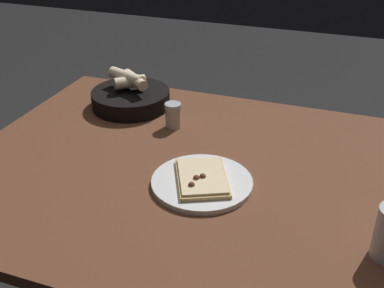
# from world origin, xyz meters

# --- Properties ---
(dining_table) EXTENTS (0.96, 1.18, 0.74)m
(dining_table) POSITION_xyz_m (0.00, 0.00, 0.68)
(dining_table) COLOR brown
(dining_table) RESTS_ON ground
(pizza_plate) EXTENTS (0.25, 0.25, 0.04)m
(pizza_plate) POSITION_xyz_m (0.07, 0.07, 0.75)
(pizza_plate) COLOR white
(pizza_plate) RESTS_ON dining_table
(bread_basket) EXTENTS (0.26, 0.26, 0.12)m
(bread_basket) POSITION_xyz_m (-0.29, -0.30, 0.78)
(bread_basket) COLOR black
(bread_basket) RESTS_ON dining_table
(pepper_shaker) EXTENTS (0.05, 0.05, 0.08)m
(pepper_shaker) POSITION_xyz_m (-0.20, -0.11, 0.78)
(pepper_shaker) COLOR #BFB299
(pepper_shaker) RESTS_ON dining_table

